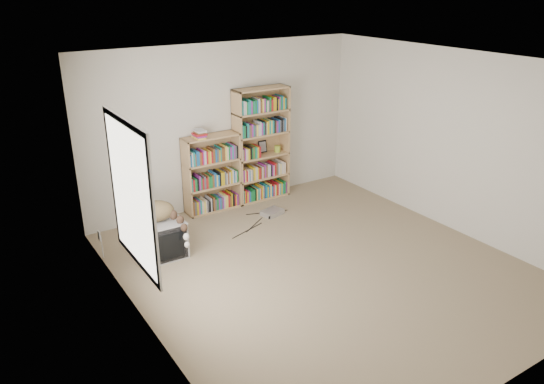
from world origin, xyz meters
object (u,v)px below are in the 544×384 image
bookcase_tall (261,147)px  dvd_player (272,212)px  bookcase_short (211,176)px  cat (159,215)px  crt_tv (161,238)px

bookcase_tall → dvd_player: bearing=-108.3°
bookcase_tall → dvd_player: bookcase_tall is taller
bookcase_short → dvd_player: (0.66, -0.68, -0.50)m
cat → crt_tv: bearing=95.5°
crt_tv → dvd_player: (1.90, 0.29, -0.21)m
crt_tv → bookcase_short: bearing=39.3°
cat → bookcase_tall: (2.13, 1.00, 0.27)m
dvd_player → bookcase_tall: bearing=57.1°
crt_tv → dvd_player: crt_tv is taller
bookcase_short → cat: bearing=-141.2°
cat → bookcase_tall: 2.37m
crt_tv → dvd_player: 1.94m
crt_tv → bookcase_tall: 2.42m
crt_tv → bookcase_short: bookcase_short is taller
cat → bookcase_short: bookcase_short is taller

